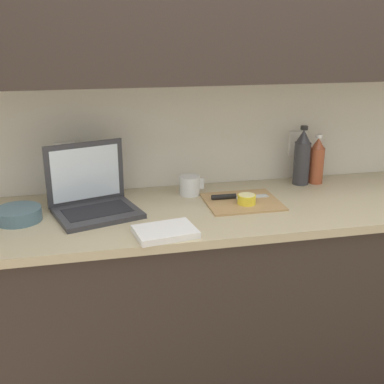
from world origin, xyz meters
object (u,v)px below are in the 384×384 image
(laptop, at_px, (92,196))
(bowl_white, at_px, (18,214))
(lemon_half_cut, at_px, (247,199))
(bottle_oil_tall, at_px, (302,158))
(measuring_cup, at_px, (190,185))
(cutting_board, at_px, (242,202))
(bottle_green_soda, at_px, (317,161))
(knife, at_px, (230,197))

(laptop, height_order, bowl_white, laptop)
(laptop, relative_size, lemon_half_cut, 4.94)
(bottle_oil_tall, bearing_deg, measuring_cup, -175.86)
(measuring_cup, bearing_deg, laptop, -164.30)
(cutting_board, distance_m, bottle_oil_tall, 0.43)
(bottle_oil_tall, bearing_deg, bowl_white, -170.96)
(cutting_board, bearing_deg, bottle_green_soda, 23.92)
(bottle_green_soda, xyz_separation_m, bowl_white, (-1.37, -0.20, -0.08))
(knife, xyz_separation_m, bottle_green_soda, (0.48, 0.16, 0.09))
(knife, xyz_separation_m, bowl_white, (-0.89, -0.05, 0.01))
(cutting_board, relative_size, lemon_half_cut, 4.04)
(lemon_half_cut, distance_m, bowl_white, 0.94)
(cutting_board, relative_size, measuring_cup, 2.82)
(bowl_white, bearing_deg, bottle_green_soda, 8.53)
(cutting_board, height_order, measuring_cup, measuring_cup)
(cutting_board, relative_size, bottle_green_soda, 1.31)
(measuring_cup, bearing_deg, bowl_white, -167.26)
(bottle_green_soda, relative_size, bowl_white, 1.35)
(laptop, distance_m, lemon_half_cut, 0.65)
(lemon_half_cut, xyz_separation_m, bottle_oil_tall, (0.35, 0.23, 0.10))
(knife, xyz_separation_m, bottle_oil_tall, (0.40, 0.16, 0.11))
(bottle_green_soda, bearing_deg, measuring_cup, -176.37)
(laptop, xyz_separation_m, cutting_board, (0.64, -0.03, -0.06))
(lemon_half_cut, bearing_deg, cutting_board, 100.17)
(cutting_board, bearing_deg, bowl_white, -179.36)
(laptop, xyz_separation_m, bottle_green_soda, (1.08, 0.16, 0.05))
(bottle_oil_tall, distance_m, measuring_cup, 0.57)
(lemon_half_cut, relative_size, bottle_oil_tall, 0.28)
(bottle_green_soda, bearing_deg, laptop, -171.38)
(bottle_green_soda, distance_m, bowl_white, 1.38)
(knife, relative_size, bottle_oil_tall, 0.91)
(lemon_half_cut, distance_m, bottle_green_soda, 0.50)
(cutting_board, bearing_deg, laptop, 177.17)
(bottle_green_soda, height_order, bottle_oil_tall, bottle_oil_tall)
(cutting_board, relative_size, bottle_oil_tall, 1.11)
(bottle_oil_tall, bearing_deg, laptop, -170.70)
(lemon_half_cut, height_order, bottle_green_soda, bottle_green_soda)
(laptop, distance_m, cutting_board, 0.64)
(bottle_green_soda, relative_size, bottle_oil_tall, 0.85)
(bottle_green_soda, relative_size, measuring_cup, 2.15)
(bottle_oil_tall, bearing_deg, knife, -158.78)
(bowl_white, bearing_deg, lemon_half_cut, -1.71)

